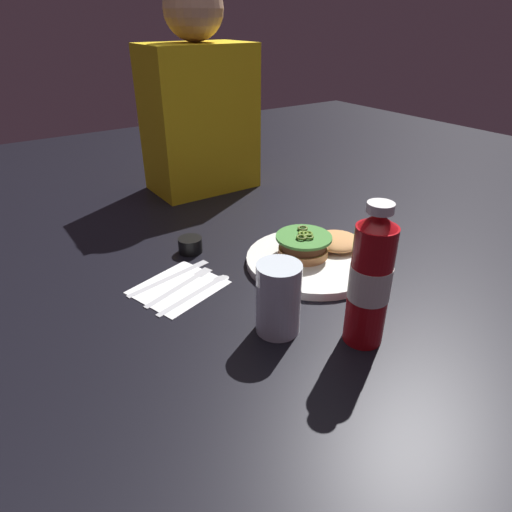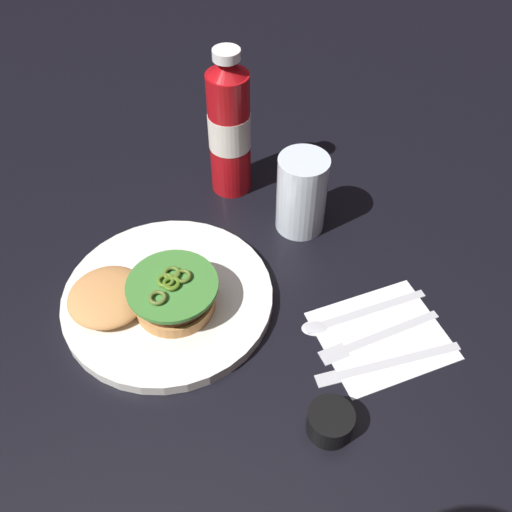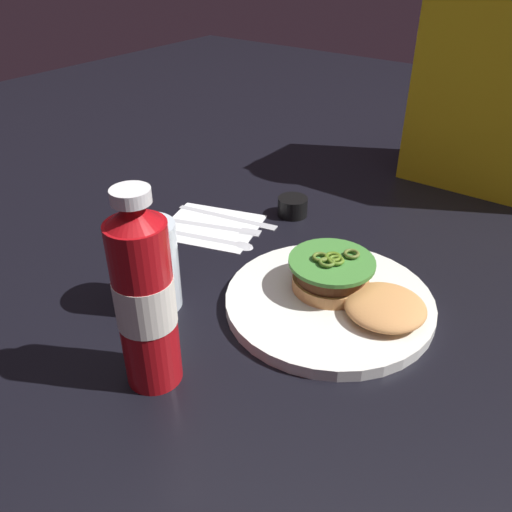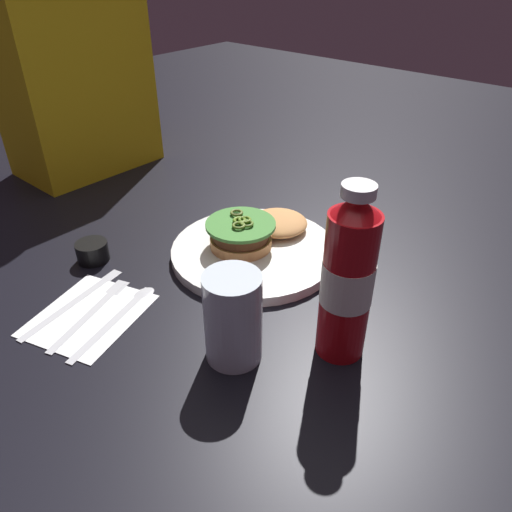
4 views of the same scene
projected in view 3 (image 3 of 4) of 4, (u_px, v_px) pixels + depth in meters
ground_plane at (321, 304)px, 0.75m from camera, size 3.00×3.00×0.00m
dinner_plate at (329, 302)px, 0.74m from camera, size 0.29×0.29×0.02m
burger_sandwich at (351, 286)px, 0.72m from camera, size 0.20×0.12×0.05m
ketchup_bottle at (145, 298)px, 0.57m from camera, size 0.07×0.07×0.24m
water_glass at (151, 266)px, 0.71m from camera, size 0.08×0.08×0.13m
condiment_cup at (293, 207)px, 0.97m from camera, size 0.05×0.05×0.03m
napkin at (211, 226)px, 0.94m from camera, size 0.20×0.18×0.00m
spoon_utensil at (217, 239)px, 0.89m from camera, size 0.18×0.07×0.00m
fork_utensil at (221, 226)px, 0.93m from camera, size 0.17×0.08×0.00m
butter_knife at (233, 217)px, 0.96m from camera, size 0.19×0.05×0.00m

